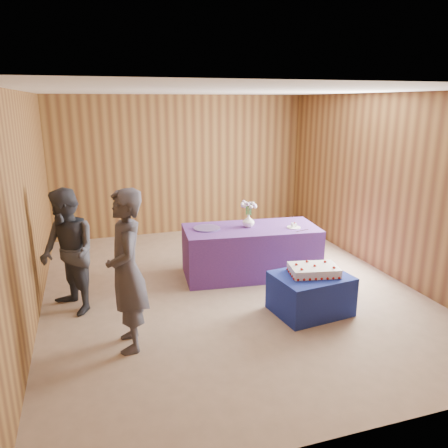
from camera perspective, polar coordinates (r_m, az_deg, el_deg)
name	(u,v)px	position (r m, az deg, el deg)	size (l,w,h in m)	color
ground	(228,288)	(6.30, 0.56, -8.37)	(6.00, 6.00, 0.00)	tan
room_shell	(229,162)	(5.80, 0.61, 8.10)	(5.04, 6.04, 2.72)	brown
cake_table	(311,293)	(5.65, 11.24, -8.88)	(0.90, 0.70, 0.50)	navy
serving_table	(251,251)	(6.67, 3.51, -3.55)	(2.00, 0.90, 0.75)	#5F3086
sheet_cake	(314,270)	(5.56, 11.65, -5.90)	(0.68, 0.52, 0.14)	white
vase	(248,221)	(6.56, 3.21, 0.40)	(0.18, 0.18, 0.19)	white
flower_spray	(249,205)	(6.49, 3.25, 2.54)	(0.25, 0.25, 0.19)	#28642A
platter	(207,228)	(6.47, -2.26, -0.56)	(0.40, 0.40, 0.02)	#59478F
plate	(294,227)	(6.61, 9.09, -0.44)	(0.20, 0.20, 0.01)	white
cake_slice	(294,225)	(6.60, 9.11, -0.12)	(0.07, 0.06, 0.08)	white
knife	(302,231)	(6.48, 10.15, -0.86)	(0.26, 0.02, 0.00)	silver
guest_left	(127,271)	(4.67, -12.58, -6.02)	(0.64, 0.42, 1.74)	#3C3B45
guest_right	(68,252)	(5.69, -19.70, -3.49)	(0.77, 0.60, 1.58)	#33343D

